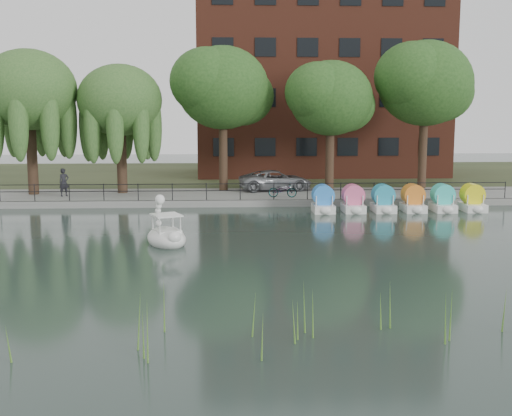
{
  "coord_description": "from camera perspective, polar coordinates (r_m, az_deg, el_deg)",
  "views": [
    {
      "loc": [
        -0.84,
        -24.38,
        5.61
      ],
      "look_at": [
        0.5,
        4.0,
        1.3
      ],
      "focal_mm": 45.0,
      "sensor_mm": 36.0,
      "label": 1
    }
  ],
  "objects": [
    {
      "name": "broadleaf_right",
      "position": [
        42.44,
        6.66,
        9.62
      ],
      "size": [
        5.4,
        5.4,
        8.32
      ],
      "color": "#473323",
      "rests_on": "promenade"
    },
    {
      "name": "swan_boat",
      "position": [
        27.42,
        -8.0,
        -2.31
      ],
      "size": [
        2.35,
        2.82,
        2.05
      ],
      "rotation": [
        0.0,
        0.0,
        0.41
      ],
      "color": "white",
      "rests_on": "ground_plane"
    },
    {
      "name": "minivan",
      "position": [
        42.41,
        1.76,
        2.61
      ],
      "size": [
        3.25,
        5.79,
        1.53
      ],
      "primitive_type": "imported",
      "rotation": [
        0.0,
        0.0,
        1.71
      ],
      "color": "gray",
      "rests_on": "promenade"
    },
    {
      "name": "bicycle",
      "position": [
        39.04,
        2.38,
        1.69
      ],
      "size": [
        0.72,
        1.76,
        1.0
      ],
      "primitive_type": "imported",
      "rotation": [
        0.0,
        0.0,
        1.5
      ],
      "color": "gray",
      "rests_on": "promenade"
    },
    {
      "name": "railing",
      "position": [
        37.9,
        -1.42,
        1.86
      ],
      "size": [
        32.0,
        0.05,
        1.0
      ],
      "color": "black",
      "rests_on": "promenade"
    },
    {
      "name": "pedestrian",
      "position": [
        41.18,
        -16.71,
        2.38
      ],
      "size": [
        0.86,
        0.82,
        1.98
      ],
      "primitive_type": "imported",
      "rotation": [
        0.0,
        0.0,
        0.66
      ],
      "color": "black",
      "rests_on": "promenade"
    },
    {
      "name": "willow_left",
      "position": [
        42.67,
        -19.56,
        9.83
      ],
      "size": [
        5.88,
        5.88,
        9.01
      ],
      "color": "#473323",
      "rests_on": "promenade"
    },
    {
      "name": "broadleaf_far",
      "position": [
        44.94,
        14.82,
        10.62
      ],
      "size": [
        6.3,
        6.3,
        9.71
      ],
      "color": "#473323",
      "rests_on": "promenade"
    },
    {
      "name": "promenade",
      "position": [
        40.75,
        -1.5,
        0.99
      ],
      "size": [
        40.0,
        6.0,
        0.4
      ],
      "primitive_type": "cube",
      "color": "gray",
      "rests_on": "ground_plane"
    },
    {
      "name": "ground_plane",
      "position": [
        25.03,
        -0.71,
        -4.33
      ],
      "size": [
        120.0,
        120.0,
        0.0
      ],
      "primitive_type": "plane",
      "color": "#2E3F3B"
    },
    {
      "name": "land_strip",
      "position": [
        54.66,
        -1.82,
        2.92
      ],
      "size": [
        60.0,
        22.0,
        0.36
      ],
      "primitive_type": "cube",
      "color": "#47512D",
      "rests_on": "ground_plane"
    },
    {
      "name": "reed_bank",
      "position": [
        15.96,
        7.81,
        -9.76
      ],
      "size": [
        24.0,
        2.4,
        1.2
      ],
      "color": "#669938",
      "rests_on": "ground_plane"
    },
    {
      "name": "apartment_building",
      "position": [
        55.04,
        5.62,
        12.49
      ],
      "size": [
        20.0,
        10.07,
        18.0
      ],
      "color": "#4C1E16",
      "rests_on": "land_strip"
    },
    {
      "name": "pedal_boat_row",
      "position": [
        36.89,
        12.52,
        0.63
      ],
      "size": [
        9.65,
        1.7,
        1.4
      ],
      "color": "white",
      "rests_on": "ground_plane"
    },
    {
      "name": "broadleaf_center",
      "position": [
        42.4,
        -2.97,
        10.58
      ],
      "size": [
        6.0,
        6.0,
        9.25
      ],
      "color": "#473323",
      "rests_on": "promenade"
    },
    {
      "name": "kerb",
      "position": [
        37.83,
        -1.41,
        0.4
      ],
      "size": [
        40.0,
        0.25,
        0.4
      ],
      "primitive_type": "cube",
      "color": "gray",
      "rests_on": "ground_plane"
    },
    {
      "name": "willow_mid",
      "position": [
        41.92,
        -12.01,
        9.31
      ],
      "size": [
        5.32,
        5.32,
        8.15
      ],
      "color": "#473323",
      "rests_on": "promenade"
    }
  ]
}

